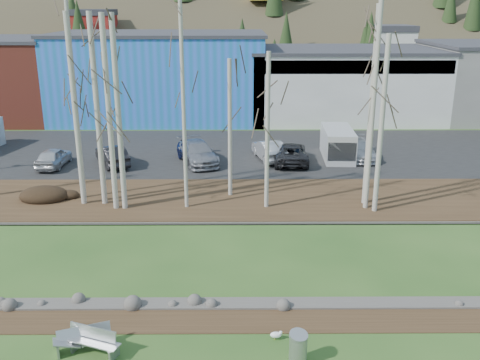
{
  "coord_description": "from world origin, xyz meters",
  "views": [
    {
      "loc": [
        1.48,
        -14.7,
        10.87
      ],
      "look_at": [
        1.65,
        10.7,
        2.5
      ],
      "focal_mm": 40.0,
      "sensor_mm": 36.0,
      "label": 1
    }
  ],
  "objects_px": {
    "car_2": "(197,152)",
    "van_white": "(338,144)",
    "litter_bin": "(298,349)",
    "car_1": "(112,155)",
    "bench_intact": "(94,341)",
    "bench_damaged": "(82,339)",
    "car_0": "(53,157)",
    "car_6": "(360,149)",
    "seagull": "(276,335)",
    "car_3": "(195,152)",
    "car_4": "(269,150)",
    "car_5": "(290,153)"
  },
  "relations": [
    {
      "from": "litter_bin",
      "to": "car_1",
      "type": "xyz_separation_m",
      "value": [
        -10.63,
        21.68,
        0.35
      ]
    },
    {
      "from": "litter_bin",
      "to": "car_2",
      "type": "height_order",
      "value": "car_2"
    },
    {
      "from": "litter_bin",
      "to": "car_6",
      "type": "relative_size",
      "value": 0.21
    },
    {
      "from": "car_1",
      "to": "car_4",
      "type": "bearing_deg",
      "value": 160.41
    },
    {
      "from": "litter_bin",
      "to": "bench_intact",
      "type": "bearing_deg",
      "value": 175.26
    },
    {
      "from": "car_1",
      "to": "car_0",
      "type": "bearing_deg",
      "value": -21.41
    },
    {
      "from": "car_5",
      "to": "bench_damaged",
      "type": "bearing_deg",
      "value": 69.35
    },
    {
      "from": "bench_intact",
      "to": "car_6",
      "type": "height_order",
      "value": "car_6"
    },
    {
      "from": "car_2",
      "to": "seagull",
      "type": "bearing_deg",
      "value": -97.91
    },
    {
      "from": "car_2",
      "to": "car_6",
      "type": "distance_m",
      "value": 11.83
    },
    {
      "from": "seagull",
      "to": "car_0",
      "type": "relative_size",
      "value": 0.12
    },
    {
      "from": "car_4",
      "to": "car_6",
      "type": "height_order",
      "value": "car_4"
    },
    {
      "from": "bench_intact",
      "to": "van_white",
      "type": "bearing_deg",
      "value": 83.11
    },
    {
      "from": "litter_bin",
      "to": "car_5",
      "type": "relative_size",
      "value": 0.2
    },
    {
      "from": "litter_bin",
      "to": "car_1",
      "type": "bearing_deg",
      "value": 116.12
    },
    {
      "from": "bench_damaged",
      "to": "car_2",
      "type": "bearing_deg",
      "value": 63.22
    },
    {
      "from": "litter_bin",
      "to": "car_5",
      "type": "xyz_separation_m",
      "value": [
        1.88,
        22.28,
        0.35
      ]
    },
    {
      "from": "car_5",
      "to": "car_6",
      "type": "relative_size",
      "value": 1.09
    },
    {
      "from": "car_1",
      "to": "car_6",
      "type": "bearing_deg",
      "value": 158.91
    },
    {
      "from": "bench_intact",
      "to": "car_0",
      "type": "height_order",
      "value": "car_0"
    },
    {
      "from": "bench_damaged",
      "to": "car_3",
      "type": "height_order",
      "value": "car_3"
    },
    {
      "from": "car_5",
      "to": "car_2",
      "type": "bearing_deg",
      "value": 2.66
    },
    {
      "from": "bench_intact",
      "to": "car_5",
      "type": "relative_size",
      "value": 0.36
    },
    {
      "from": "car_4",
      "to": "car_5",
      "type": "distance_m",
      "value": 1.62
    },
    {
      "from": "bench_intact",
      "to": "car_1",
      "type": "distance_m",
      "value": 21.52
    },
    {
      "from": "seagull",
      "to": "car_6",
      "type": "height_order",
      "value": "car_6"
    },
    {
      "from": "bench_damaged",
      "to": "car_2",
      "type": "height_order",
      "value": "car_2"
    },
    {
      "from": "seagull",
      "to": "car_3",
      "type": "bearing_deg",
      "value": 105.86
    },
    {
      "from": "van_white",
      "to": "bench_damaged",
      "type": "bearing_deg",
      "value": -116.08
    },
    {
      "from": "bench_damaged",
      "to": "litter_bin",
      "type": "relative_size",
      "value": 1.82
    },
    {
      "from": "bench_damaged",
      "to": "van_white",
      "type": "height_order",
      "value": "van_white"
    },
    {
      "from": "car_5",
      "to": "bench_intact",
      "type": "bearing_deg",
      "value": 70.6
    },
    {
      "from": "car_0",
      "to": "car_4",
      "type": "relative_size",
      "value": 0.9
    },
    {
      "from": "bench_damaged",
      "to": "van_white",
      "type": "bearing_deg",
      "value": 40.48
    },
    {
      "from": "bench_intact",
      "to": "car_1",
      "type": "relative_size",
      "value": 0.43
    },
    {
      "from": "bench_intact",
      "to": "car_3",
      "type": "height_order",
      "value": "car_3"
    },
    {
      "from": "car_0",
      "to": "car_4",
      "type": "distance_m",
      "value": 15.14
    },
    {
      "from": "seagull",
      "to": "car_6",
      "type": "xyz_separation_m",
      "value": [
        7.66,
        22.08,
        0.63
      ]
    },
    {
      "from": "car_2",
      "to": "bench_intact",
      "type": "bearing_deg",
      "value": -113.99
    },
    {
      "from": "car_2",
      "to": "van_white",
      "type": "relative_size",
      "value": 1.04
    },
    {
      "from": "car_1",
      "to": "car_6",
      "type": "distance_m",
      "value": 17.77
    },
    {
      "from": "car_6",
      "to": "litter_bin",
      "type": "bearing_deg",
      "value": -106.86
    },
    {
      "from": "seagull",
      "to": "car_4",
      "type": "height_order",
      "value": "car_4"
    },
    {
      "from": "litter_bin",
      "to": "car_2",
      "type": "bearing_deg",
      "value": 101.97
    },
    {
      "from": "car_6",
      "to": "car_5",
      "type": "bearing_deg",
      "value": -168.57
    },
    {
      "from": "litter_bin",
      "to": "van_white",
      "type": "xyz_separation_m",
      "value": [
        5.44,
        23.3,
        0.72
      ]
    },
    {
      "from": "bench_damaged",
      "to": "van_white",
      "type": "xyz_separation_m",
      "value": [
        12.5,
        22.55,
        0.83
      ]
    },
    {
      "from": "bench_damaged",
      "to": "car_3",
      "type": "bearing_deg",
      "value": 63.66
    },
    {
      "from": "bench_intact",
      "to": "car_2",
      "type": "distance_m",
      "value": 21.73
    },
    {
      "from": "car_4",
      "to": "van_white",
      "type": "height_order",
      "value": "van_white"
    }
  ]
}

